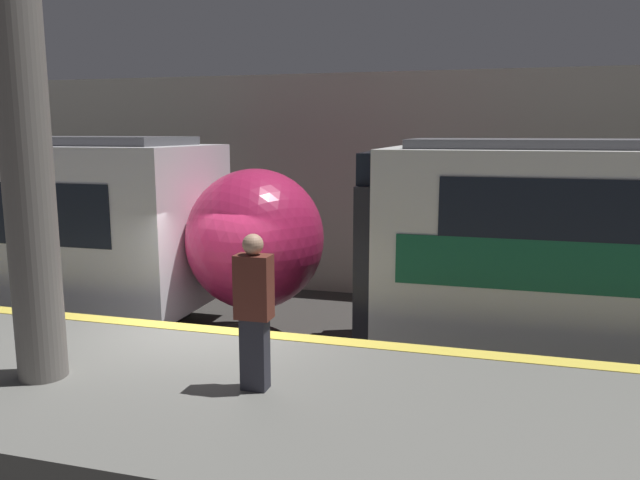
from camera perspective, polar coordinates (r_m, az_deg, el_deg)
The scene contains 5 objects.
ground_plane at distance 9.53m, azimuth -10.23°, elevation -13.75°, with size 120.00×120.00×0.00m, color #33302D.
platform at distance 7.83m, azimuth -16.58°, elevation -15.25°, with size 40.00×3.76×1.06m.
station_rear_barrier at distance 14.73m, azimuth 0.29°, elevation 5.05°, with size 50.00×0.15×5.11m.
support_pillar_near at distance 7.45m, azimuth -25.03°, elevation 3.75°, with size 0.54×0.54×4.14m.
person_waiting at distance 6.68m, azimuth -6.05°, elevation -6.23°, with size 0.38×0.24×1.70m.
Camera 1 is at (3.92, -7.82, 3.80)m, focal length 35.00 mm.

